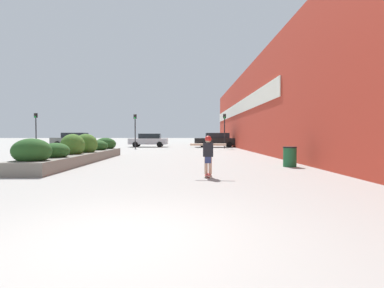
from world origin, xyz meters
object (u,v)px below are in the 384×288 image
car_center_right (216,140)px  car_center_left (149,140)px  skateboard (208,175)px  trash_bin (290,157)px  traffic_light_left (135,125)px  skateboarder (208,151)px  traffic_light_far_left (36,125)px  car_rightmost (74,140)px  car_leftmost (292,140)px  traffic_light_right (225,125)px

car_center_right → car_center_left: bearing=83.9°
car_center_left → car_center_right: bearing=-96.1°
skateboard → trash_bin: trash_bin is taller
traffic_light_left → skateboarder: bearing=-74.2°
skateboard → traffic_light_far_left: bearing=134.8°
skateboarder → trash_bin: size_ratio=1.44×
car_center_right → car_rightmost: car_rightmost is taller
traffic_light_far_left → skateboarder: bearing=-52.6°
car_center_left → traffic_light_left: 4.19m
skateboard → car_rightmost: bearing=126.5°
trash_bin → car_rightmost: bearing=129.3°
car_leftmost → traffic_light_left: (-17.54, -3.39, 1.59)m
trash_bin → traffic_light_right: bearing=91.8°
skateboarder → trash_bin: (3.71, 3.14, -0.41)m
traffic_light_right → car_center_right: bearing=100.4°
skateboarder → car_rightmost: 27.45m
skateboard → car_center_right: car_center_right is taller
car_rightmost → traffic_light_left: (7.28, -2.58, 1.53)m
car_rightmost → traffic_light_right: traffic_light_right is taller
trash_bin → traffic_light_far_left: bearing=138.0°
car_center_left → traffic_light_right: bearing=-115.7°
traffic_light_far_left → car_rightmost: bearing=51.1°
car_rightmost → traffic_light_right: size_ratio=1.26×
trash_bin → traffic_light_right: (-0.56, 18.05, 1.98)m
skateboarder → car_leftmost: bearing=72.5°
car_leftmost → traffic_light_far_left: (-27.40, -4.00, 1.63)m
trash_bin → traffic_light_left: 20.81m
car_center_right → traffic_light_right: size_ratio=1.34×
car_leftmost → car_center_right: bearing=-87.1°
trash_bin → traffic_light_far_left: (-19.64, 17.66, 2.00)m
skateboarder → traffic_light_far_left: size_ratio=0.34×
car_rightmost → traffic_light_far_left: bearing=141.1°
skateboard → trash_bin: size_ratio=0.70×
skateboarder → traffic_light_right: traffic_light_right is taller
skateboard → car_rightmost: (-13.35, 23.99, 0.79)m
car_center_left → car_center_right: (7.72, -0.83, 0.03)m
car_rightmost → traffic_light_far_left: 4.39m
skateboard → traffic_light_right: size_ratio=0.17×
car_center_left → traffic_light_right: size_ratio=1.25×
skateboard → traffic_light_left: traffic_light_left is taller
car_leftmost → trash_bin: bearing=-19.7°
trash_bin → car_center_left: car_center_left is taller
skateboarder → car_leftmost: 27.33m
traffic_light_right → traffic_light_far_left: size_ratio=0.99×
skateboard → traffic_light_left: size_ratio=0.17×
skateboarder → car_leftmost: car_leftmost is taller
skateboard → car_center_left: car_center_left is taller
traffic_light_right → car_rightmost: bearing=170.4°
traffic_light_left → car_rightmost: bearing=160.5°
car_center_left → car_center_right: 7.76m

